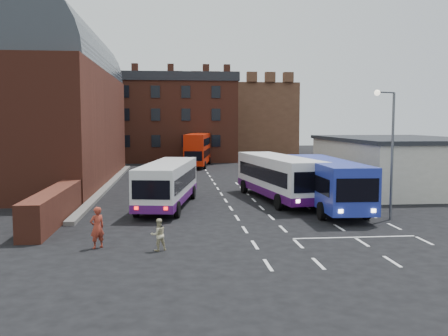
{
  "coord_description": "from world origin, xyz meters",
  "views": [
    {
      "loc": [
        -3.57,
        -25.79,
        5.52
      ],
      "look_at": [
        0.0,
        10.0,
        2.2
      ],
      "focal_mm": 40.0,
      "sensor_mm": 36.0,
      "label": 1
    }
  ],
  "objects": [
    {
      "name": "bus_red_double",
      "position": [
        -0.69,
        35.84,
        2.16
      ],
      "size": [
        3.8,
        10.4,
        4.07
      ],
      "rotation": [
        0.0,
        0.0,
        2.99
      ],
      "color": "red",
      "rests_on": "ground"
    },
    {
      "name": "ground",
      "position": [
        0.0,
        0.0,
        0.0
      ],
      "size": [
        180.0,
        180.0,
        0.0
      ],
      "primitive_type": "plane",
      "color": "black"
    },
    {
      "name": "bus_blue",
      "position": [
        6.0,
        4.89,
        1.84
      ],
      "size": [
        2.99,
        11.46,
        3.12
      ],
      "rotation": [
        0.0,
        0.0,
        3.13
      ],
      "color": "#202F9F",
      "rests_on": "ground"
    },
    {
      "name": "forecourt_wall",
      "position": [
        -10.2,
        2.0,
        0.9
      ],
      "size": [
        1.2,
        10.0,
        1.8
      ],
      "primitive_type": "cube",
      "color": "#602B1E",
      "rests_on": "ground"
    },
    {
      "name": "cream_building",
      "position": [
        15.0,
        14.0,
        2.16
      ],
      "size": [
        10.4,
        16.4,
        4.25
      ],
      "color": "beige",
      "rests_on": "ground"
    },
    {
      "name": "pedestrian_beige",
      "position": [
        -4.28,
        -4.55,
        0.7
      ],
      "size": [
        0.82,
        0.74,
        1.4
      ],
      "primitive_type": "imported",
      "rotation": [
        0.0,
        0.0,
        3.51
      ],
      "color": "#C4BA90",
      "rests_on": "ground"
    },
    {
      "name": "bus_white_inbound",
      "position": [
        3.67,
        8.44,
        1.84
      ],
      "size": [
        4.24,
        11.71,
        3.12
      ],
      "rotation": [
        0.0,
        0.0,
        3.29
      ],
      "color": "white",
      "rests_on": "ground"
    },
    {
      "name": "street_lamp",
      "position": [
        8.36,
        0.95,
        4.38
      ],
      "size": [
        1.4,
        0.69,
        7.27
      ],
      "rotation": [
        0.0,
        0.0,
        0.37
      ],
      "color": "#595C61",
      "rests_on": "ground"
    },
    {
      "name": "pedestrian_red",
      "position": [
        -6.97,
        -3.85,
        0.92
      ],
      "size": [
        0.8,
        0.75,
        1.84
      ],
      "primitive_type": "imported",
      "rotation": [
        0.0,
        0.0,
        3.77
      ],
      "color": "#9D3423",
      "rests_on": "ground"
    },
    {
      "name": "brick_terrace",
      "position": [
        -6.0,
        46.0,
        5.5
      ],
      "size": [
        22.0,
        10.0,
        11.0
      ],
      "primitive_type": "cube",
      "color": "brown",
      "rests_on": "ground"
    },
    {
      "name": "railway_station",
      "position": [
        -15.5,
        21.0,
        7.64
      ],
      "size": [
        12.0,
        28.0,
        16.0
      ],
      "color": "#602B1E",
      "rests_on": "ground"
    },
    {
      "name": "bus_white_outbound",
      "position": [
        -4.0,
        6.68,
        1.7
      ],
      "size": [
        4.11,
        10.83,
        2.88
      ],
      "rotation": [
        0.0,
        0.0,
        -0.17
      ],
      "color": "silver",
      "rests_on": "ground"
    },
    {
      "name": "castle_keep",
      "position": [
        6.0,
        66.0,
        6.0
      ],
      "size": [
        22.0,
        22.0,
        12.0
      ],
      "primitive_type": "cube",
      "color": "brown",
      "rests_on": "ground"
    }
  ]
}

